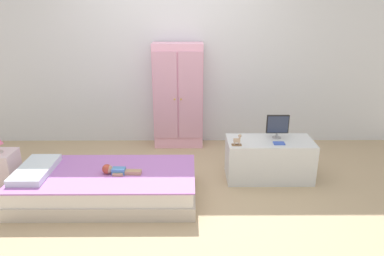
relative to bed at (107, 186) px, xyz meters
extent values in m
cube|color=tan|center=(0.65, 0.07, -0.16)|extent=(10.00, 10.00, 0.02)
cube|color=silver|center=(0.65, 1.64, 1.20)|extent=(6.40, 0.05, 2.70)
cube|color=beige|center=(0.00, 0.00, -0.08)|extent=(1.80, 0.87, 0.14)
cube|color=silver|center=(0.00, 0.00, 0.06)|extent=(1.76, 0.83, 0.15)
cube|color=#B270C6|center=(0.00, 0.00, 0.14)|extent=(1.79, 0.86, 0.02)
cube|color=silver|center=(-0.70, 0.00, 0.18)|extent=(0.32, 0.62, 0.07)
cube|color=#4C84C6|center=(0.14, -0.03, 0.18)|extent=(0.13, 0.09, 0.06)
cube|color=tan|center=(0.29, -0.02, 0.17)|extent=(0.16, 0.04, 0.04)
cube|color=tan|center=(0.28, -0.05, 0.17)|extent=(0.16, 0.04, 0.04)
cube|color=tan|center=(0.14, 0.02, 0.16)|extent=(0.10, 0.03, 0.03)
cube|color=tan|center=(0.14, -0.08, 0.16)|extent=(0.10, 0.03, 0.03)
sphere|color=tan|center=(0.03, -0.02, 0.20)|extent=(0.09, 0.09, 0.09)
sphere|color=#9E3D2D|center=(0.02, -0.02, 0.20)|extent=(0.10, 0.10, 0.10)
cube|color=silver|center=(-1.15, 0.20, 0.07)|extent=(0.30, 0.30, 0.43)
cube|color=#EFADCC|center=(0.69, 1.46, 0.56)|extent=(0.66, 0.28, 1.42)
cube|color=#D298B3|center=(0.53, 1.31, 0.60)|extent=(0.31, 0.02, 1.16)
cube|color=#D298B3|center=(0.86, 1.31, 0.60)|extent=(0.31, 0.02, 1.16)
sphere|color=gold|center=(0.65, 1.29, 0.56)|extent=(0.02, 0.02, 0.02)
sphere|color=gold|center=(0.73, 1.29, 0.56)|extent=(0.02, 0.02, 0.02)
cube|color=silver|center=(1.75, 0.45, 0.08)|extent=(0.96, 0.45, 0.46)
cylinder|color=#99999E|center=(1.83, 0.53, 0.32)|extent=(0.10, 0.10, 0.01)
cylinder|color=#99999E|center=(1.83, 0.53, 0.35)|extent=(0.02, 0.02, 0.05)
cube|color=black|center=(1.83, 0.53, 0.48)|extent=(0.25, 0.02, 0.21)
cube|color=#28334C|center=(1.83, 0.51, 0.48)|extent=(0.23, 0.01, 0.19)
cube|color=#8E6642|center=(1.35, 0.32, 0.32)|extent=(0.11, 0.01, 0.01)
cube|color=#8E6642|center=(1.35, 0.29, 0.32)|extent=(0.11, 0.01, 0.01)
cube|color=tan|center=(1.35, 0.31, 0.37)|extent=(0.07, 0.03, 0.04)
cylinder|color=tan|center=(1.38, 0.32, 0.34)|extent=(0.01, 0.01, 0.02)
cylinder|color=tan|center=(1.38, 0.30, 0.34)|extent=(0.01, 0.01, 0.02)
cylinder|color=tan|center=(1.33, 0.32, 0.34)|extent=(0.01, 0.01, 0.02)
cylinder|color=tan|center=(1.33, 0.30, 0.34)|extent=(0.01, 0.01, 0.02)
cylinder|color=tan|center=(1.38, 0.31, 0.40)|extent=(0.02, 0.02, 0.02)
sphere|color=tan|center=(1.38, 0.31, 0.42)|extent=(0.04, 0.04, 0.04)
cube|color=blue|center=(1.82, 0.35, 0.32)|extent=(0.12, 0.08, 0.01)
camera|label=1|loc=(0.85, -3.22, 1.77)|focal=33.26mm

